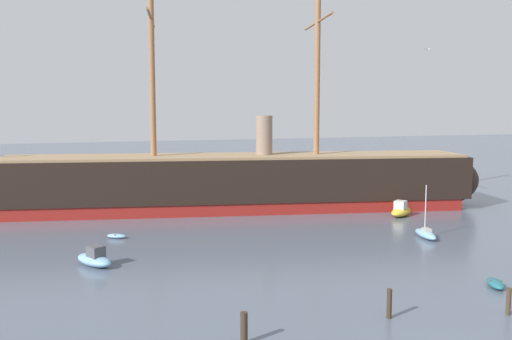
{
  "coord_description": "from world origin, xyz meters",
  "views": [
    {
      "loc": [
        -19.54,
        -23.45,
        13.61
      ],
      "look_at": [
        -0.07,
        34.94,
        6.61
      ],
      "focal_mm": 39.19,
      "sensor_mm": 36.0,
      "label": 1
    }
  ],
  "objects_px": {
    "tall_ship": "(237,181)",
    "seagull_in_flight": "(429,49)",
    "motorboat_mid_left": "(95,259)",
    "dinghy_foreground_right": "(495,284)",
    "sailboat_mid_right": "(426,234)",
    "motorboat_alongside_stern": "(401,211)",
    "dinghy_alongside_bow": "(117,236)",
    "mooring_piling_right_pair": "(244,328)",
    "mooring_piling_left_pair": "(389,304)",
    "mooring_piling_nearest": "(509,301)"
  },
  "relations": [
    {
      "from": "mooring_piling_nearest",
      "to": "seagull_in_flight",
      "type": "height_order",
      "value": "seagull_in_flight"
    },
    {
      "from": "dinghy_foreground_right",
      "to": "mooring_piling_nearest",
      "type": "relative_size",
      "value": 1.47
    },
    {
      "from": "motorboat_mid_left",
      "to": "mooring_piling_left_pair",
      "type": "height_order",
      "value": "mooring_piling_left_pair"
    },
    {
      "from": "sailboat_mid_right",
      "to": "seagull_in_flight",
      "type": "xyz_separation_m",
      "value": [
        -3.73,
        -4.7,
        18.3
      ]
    },
    {
      "from": "mooring_piling_nearest",
      "to": "dinghy_alongside_bow",
      "type": "bearing_deg",
      "value": 126.99
    },
    {
      "from": "tall_ship",
      "to": "dinghy_foreground_right",
      "type": "distance_m",
      "value": 38.24
    },
    {
      "from": "motorboat_alongside_stern",
      "to": "dinghy_alongside_bow",
      "type": "bearing_deg",
      "value": -178.39
    },
    {
      "from": "motorboat_mid_left",
      "to": "sailboat_mid_right",
      "type": "distance_m",
      "value": 33.15
    },
    {
      "from": "motorboat_alongside_stern",
      "to": "mooring_piling_right_pair",
      "type": "height_order",
      "value": "motorboat_alongside_stern"
    },
    {
      "from": "tall_ship",
      "to": "motorboat_mid_left",
      "type": "relative_size",
      "value": 15.99
    },
    {
      "from": "motorboat_mid_left",
      "to": "dinghy_alongside_bow",
      "type": "relative_size",
      "value": 2.05
    },
    {
      "from": "dinghy_foreground_right",
      "to": "motorboat_alongside_stern",
      "type": "distance_m",
      "value": 27.73
    },
    {
      "from": "tall_ship",
      "to": "dinghy_foreground_right",
      "type": "bearing_deg",
      "value": -75.5
    },
    {
      "from": "dinghy_alongside_bow",
      "to": "motorboat_alongside_stern",
      "type": "height_order",
      "value": "motorboat_alongside_stern"
    },
    {
      "from": "motorboat_mid_left",
      "to": "mooring_piling_left_pair",
      "type": "relative_size",
      "value": 2.35
    },
    {
      "from": "mooring_piling_nearest",
      "to": "seagull_in_flight",
      "type": "distance_m",
      "value": 23.94
    },
    {
      "from": "tall_ship",
      "to": "motorboat_alongside_stern",
      "type": "height_order",
      "value": "tall_ship"
    },
    {
      "from": "sailboat_mid_right",
      "to": "mooring_piling_right_pair",
      "type": "bearing_deg",
      "value": -143.65
    },
    {
      "from": "tall_ship",
      "to": "dinghy_alongside_bow",
      "type": "bearing_deg",
      "value": -144.91
    },
    {
      "from": "dinghy_alongside_bow",
      "to": "mooring_piling_nearest",
      "type": "relative_size",
      "value": 1.23
    },
    {
      "from": "tall_ship",
      "to": "mooring_piling_nearest",
      "type": "distance_m",
      "value": 42.26
    },
    {
      "from": "sailboat_mid_right",
      "to": "dinghy_alongside_bow",
      "type": "distance_m",
      "value": 32.17
    },
    {
      "from": "seagull_in_flight",
      "to": "sailboat_mid_right",
      "type": "bearing_deg",
      "value": 51.52
    },
    {
      "from": "dinghy_alongside_bow",
      "to": "mooring_piling_right_pair",
      "type": "relative_size",
      "value": 1.2
    },
    {
      "from": "motorboat_alongside_stern",
      "to": "mooring_piling_right_pair",
      "type": "relative_size",
      "value": 2.64
    },
    {
      "from": "dinghy_alongside_bow",
      "to": "mooring_piling_right_pair",
      "type": "height_order",
      "value": "mooring_piling_right_pair"
    },
    {
      "from": "dinghy_alongside_bow",
      "to": "seagull_in_flight",
      "type": "distance_m",
      "value": 35.77
    },
    {
      "from": "tall_ship",
      "to": "seagull_in_flight",
      "type": "relative_size",
      "value": 67.7
    },
    {
      "from": "motorboat_mid_left",
      "to": "mooring_piling_right_pair",
      "type": "xyz_separation_m",
      "value": [
        7.5,
        -19.15,
        0.3
      ]
    },
    {
      "from": "motorboat_mid_left",
      "to": "sailboat_mid_right",
      "type": "relative_size",
      "value": 0.82
    },
    {
      "from": "dinghy_foreground_right",
      "to": "motorboat_mid_left",
      "type": "distance_m",
      "value": 32.52
    },
    {
      "from": "sailboat_mid_right",
      "to": "motorboat_alongside_stern",
      "type": "bearing_deg",
      "value": 69.25
    },
    {
      "from": "motorboat_alongside_stern",
      "to": "mooring_piling_left_pair",
      "type": "relative_size",
      "value": 2.52
    },
    {
      "from": "mooring_piling_nearest",
      "to": "dinghy_foreground_right",
      "type": "bearing_deg",
      "value": 55.96
    },
    {
      "from": "dinghy_foreground_right",
      "to": "mooring_piling_nearest",
      "type": "bearing_deg",
      "value": -124.04
    },
    {
      "from": "mooring_piling_nearest",
      "to": "mooring_piling_left_pair",
      "type": "xyz_separation_m",
      "value": [
        -7.76,
        1.95,
        0.07
      ]
    },
    {
      "from": "motorboat_alongside_stern",
      "to": "tall_ship",
      "type": "bearing_deg",
      "value": 149.99
    },
    {
      "from": "mooring_piling_nearest",
      "to": "sailboat_mid_right",
      "type": "bearing_deg",
      "value": 68.67
    },
    {
      "from": "motorboat_alongside_stern",
      "to": "mooring_piling_nearest",
      "type": "xyz_separation_m",
      "value": [
        -12.02,
        -31.12,
        0.21
      ]
    },
    {
      "from": "tall_ship",
      "to": "sailboat_mid_right",
      "type": "xyz_separation_m",
      "value": [
        14.12,
        -21.59,
        -3.33
      ]
    },
    {
      "from": "motorboat_alongside_stern",
      "to": "seagull_in_flight",
      "type": "relative_size",
      "value": 4.54
    },
    {
      "from": "mooring_piling_nearest",
      "to": "motorboat_alongside_stern",
      "type": "bearing_deg",
      "value": 68.88
    },
    {
      "from": "dinghy_foreground_right",
      "to": "seagull_in_flight",
      "type": "height_order",
      "value": "seagull_in_flight"
    },
    {
      "from": "motorboat_mid_left",
      "to": "seagull_in_flight",
      "type": "relative_size",
      "value": 4.23
    },
    {
      "from": "motorboat_alongside_stern",
      "to": "sailboat_mid_right",
      "type": "bearing_deg",
      "value": -110.75
    },
    {
      "from": "dinghy_foreground_right",
      "to": "sailboat_mid_right",
      "type": "height_order",
      "value": "sailboat_mid_right"
    },
    {
      "from": "dinghy_foreground_right",
      "to": "tall_ship",
      "type": "bearing_deg",
      "value": 104.5
    },
    {
      "from": "sailboat_mid_right",
      "to": "mooring_piling_right_pair",
      "type": "relative_size",
      "value": 2.99
    },
    {
      "from": "sailboat_mid_right",
      "to": "dinghy_foreground_right",
      "type": "bearing_deg",
      "value": -106.73
    },
    {
      "from": "mooring_piling_nearest",
      "to": "mooring_piling_right_pair",
      "type": "relative_size",
      "value": 0.98
    }
  ]
}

